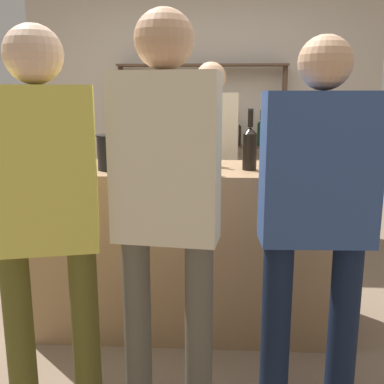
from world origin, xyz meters
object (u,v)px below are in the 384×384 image
object	(u,v)px
counter_bottle_1	(199,149)
customer_center	(166,194)
counter_bottle_0	(208,147)
ice_bucket	(116,152)
server_behind_counter	(210,155)
customer_left	(44,205)
counter_bottle_3	(195,145)
counter_bottle_4	(250,147)
customer_right	(317,206)
cork_jar	(182,156)
counter_bottle_2	(150,143)

from	to	relation	value
counter_bottle_1	customer_center	bearing A→B (deg)	-98.33
counter_bottle_0	ice_bucket	size ratio (longest dim) A/B	1.35
server_behind_counter	customer_left	world-z (taller)	customer_left
counter_bottle_3	server_behind_counter	xyz separation A→B (m)	(0.09, 0.60, -0.14)
counter_bottle_4	server_behind_counter	distance (m)	0.85
counter_bottle_0	customer_right	xyz separation A→B (m)	(0.50, -0.89, -0.16)
counter_bottle_1	cork_jar	world-z (taller)	counter_bottle_1
server_behind_counter	cork_jar	bearing A→B (deg)	-9.04
cork_jar	customer_left	world-z (taller)	customer_left
counter_bottle_4	ice_bucket	bearing A→B (deg)	-177.85
counter_bottle_0	server_behind_counter	world-z (taller)	server_behind_counter
counter_bottle_3	customer_left	world-z (taller)	customer_left
counter_bottle_0	server_behind_counter	xyz separation A→B (m)	(0.01, 0.66, -0.14)
counter_bottle_1	server_behind_counter	bearing A→B (deg)	86.86
customer_center	ice_bucket	bearing A→B (deg)	32.75
ice_bucket	server_behind_counter	xyz separation A→B (m)	(0.56, 0.83, -0.12)
counter_bottle_3	customer_right	xyz separation A→B (m)	(0.59, -0.95, -0.17)
counter_bottle_2	counter_bottle_3	xyz separation A→B (m)	(0.28, 0.08, -0.02)
counter_bottle_2	customer_center	distance (m)	1.02
counter_bottle_3	customer_left	xyz separation A→B (m)	(-0.57, -1.14, -0.13)
counter_bottle_0	customer_left	size ratio (longest dim) A/B	0.18
counter_bottle_2	customer_right	world-z (taller)	customer_right
customer_right	customer_center	size ratio (longest dim) A/B	0.95
counter_bottle_0	cork_jar	world-z (taller)	counter_bottle_0
server_behind_counter	counter_bottle_4	bearing A→B (deg)	21.46
counter_bottle_3	customer_center	size ratio (longest dim) A/B	0.18
counter_bottle_1	counter_bottle_2	size ratio (longest dim) A/B	0.97
ice_bucket	counter_bottle_0	bearing A→B (deg)	17.44
server_behind_counter	customer_center	xyz separation A→B (m)	(-0.16, -1.67, 0.05)
counter_bottle_2	ice_bucket	distance (m)	0.24
counter_bottle_0	customer_right	distance (m)	1.03
counter_bottle_0	counter_bottle_3	size ratio (longest dim) A/B	0.97
cork_jar	server_behind_counter	distance (m)	0.74
cork_jar	counter_bottle_2	bearing A→B (deg)	169.89
counter_bottle_3	customer_right	size ratio (longest dim) A/B	0.19
customer_right	counter_bottle_3	bearing A→B (deg)	29.97
ice_bucket	customer_left	distance (m)	0.92
counter_bottle_2	customer_left	bearing A→B (deg)	-105.20
counter_bottle_4	server_behind_counter	world-z (taller)	server_behind_counter
counter_bottle_3	cork_jar	bearing A→B (deg)	-123.37
counter_bottle_0	counter_bottle_1	xyz separation A→B (m)	(-0.05, -0.29, 0.02)
counter_bottle_2	customer_center	world-z (taller)	customer_center
counter_bottle_0	cork_jar	xyz separation A→B (m)	(-0.16, -0.06, -0.05)
server_behind_counter	customer_center	world-z (taller)	customer_center
customer_right	server_behind_counter	bearing A→B (deg)	15.93
server_behind_counter	counter_bottle_0	bearing A→B (deg)	3.73
ice_bucket	server_behind_counter	world-z (taller)	server_behind_counter
counter_bottle_4	counter_bottle_2	bearing A→B (deg)	169.05
customer_right	cork_jar	bearing A→B (deg)	36.79
counter_bottle_4	customer_center	xyz separation A→B (m)	(-0.41, -0.87, -0.10)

